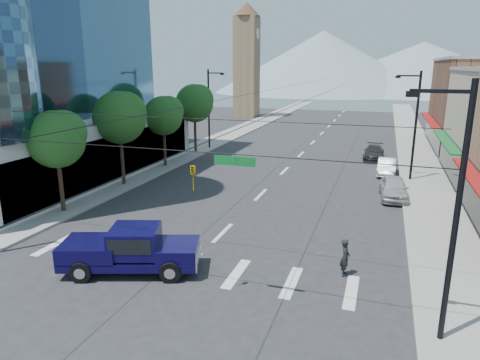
{
  "coord_description": "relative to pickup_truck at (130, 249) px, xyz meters",
  "views": [
    {
      "loc": [
        8.32,
        -15.57,
        9.34
      ],
      "look_at": [
        0.74,
        6.95,
        3.0
      ],
      "focal_mm": 32.0,
      "sensor_mm": 36.0,
      "label": 1
    }
  ],
  "objects": [
    {
      "name": "signal_rig",
      "position": [
        2.58,
        -1.2,
        3.52
      ],
      "size": [
        21.8,
        0.2,
        9.0
      ],
      "color": "black",
      "rests_on": "ground"
    },
    {
      "name": "pickup_truck",
      "position": [
        0.0,
        0.0,
        0.0
      ],
      "size": [
        6.74,
        4.15,
        2.16
      ],
      "rotation": [
        0.0,
        0.0,
        0.33
      ],
      "color": "#0D083D",
      "rests_on": "ground"
    },
    {
      "name": "lamp_pole_nw",
      "position": [
        -8.27,
        29.8,
        3.82
      ],
      "size": [
        2.0,
        0.25,
        9.0
      ],
      "color": "black",
      "rests_on": "ground"
    },
    {
      "name": "lamp_pole_ne",
      "position": [
        13.06,
        21.8,
        3.82
      ],
      "size": [
        2.0,
        0.25,
        9.0
      ],
      "color": "black",
      "rests_on": "ground"
    },
    {
      "name": "sidewalk_right",
      "position": [
        14.39,
        39.8,
        -1.05
      ],
      "size": [
        4.0,
        120.0,
        0.15
      ],
      "primitive_type": "cube",
      "color": "gray",
      "rests_on": "ground"
    },
    {
      "name": "tree_midfar",
      "position": [
        -8.68,
        19.89,
        3.87
      ],
      "size": [
        3.65,
        3.64,
        6.71
      ],
      "color": "black",
      "rests_on": "ground"
    },
    {
      "name": "clock_tower",
      "position": [
        -14.11,
        61.8,
        9.52
      ],
      "size": [
        4.8,
        4.8,
        20.4
      ],
      "color": "#8C6B4C",
      "rests_on": "ground"
    },
    {
      "name": "parked_car_mid",
      "position": [
        11.27,
        23.43,
        -0.41
      ],
      "size": [
        1.59,
        4.35,
        1.43
      ],
      "primitive_type": "imported",
      "rotation": [
        0.0,
        0.0,
        -0.02
      ],
      "color": "silver",
      "rests_on": "ground"
    },
    {
      "name": "ground",
      "position": [
        2.39,
        -0.2,
        -1.13
      ],
      "size": [
        160.0,
        160.0,
        0.0
      ],
      "primitive_type": "plane",
      "color": "#28282B",
      "rests_on": "ground"
    },
    {
      "name": "parked_car_near",
      "position": [
        11.79,
        16.03,
        -0.34
      ],
      "size": [
        2.16,
        4.74,
        1.58
      ],
      "primitive_type": "imported",
      "rotation": [
        0.0,
        0.0,
        0.06
      ],
      "color": "silver",
      "rests_on": "ground"
    },
    {
      "name": "mountain_right",
      "position": [
        22.39,
        159.8,
        7.87
      ],
      "size": [
        90.0,
        90.0,
        18.0
      ],
      "primitive_type": "cone",
      "color": "gray",
      "rests_on": "ground"
    },
    {
      "name": "mountain_left",
      "position": [
        -12.61,
        149.8,
        9.87
      ],
      "size": [
        80.0,
        80.0,
        22.0
      ],
      "primitive_type": "cone",
      "color": "gray",
      "rests_on": "ground"
    },
    {
      "name": "tree_far",
      "position": [
        -8.68,
        26.89,
        4.47
      ],
      "size": [
        4.09,
        4.09,
        7.52
      ],
      "color": "black",
      "rests_on": "ground"
    },
    {
      "name": "pedestrian",
      "position": [
        9.54,
        2.78,
        -0.24
      ],
      "size": [
        0.49,
        0.68,
        1.76
      ],
      "primitive_type": "imported",
      "rotation": [
        0.0,
        0.0,
        1.68
      ],
      "color": "black",
      "rests_on": "ground"
    },
    {
      "name": "tree_near",
      "position": [
        -8.68,
        5.89,
        3.87
      ],
      "size": [
        3.65,
        3.64,
        6.71
      ],
      "color": "black",
      "rests_on": "ground"
    },
    {
      "name": "parked_car_far",
      "position": [
        9.99,
        29.79,
        -0.42
      ],
      "size": [
        2.03,
        4.87,
        1.41
      ],
      "primitive_type": "imported",
      "rotation": [
        0.0,
        0.0,
        -0.01
      ],
      "color": "#29282B",
      "rests_on": "ground"
    },
    {
      "name": "tree_midnear",
      "position": [
        -8.68,
        12.89,
        4.47
      ],
      "size": [
        4.09,
        4.09,
        7.52
      ],
      "color": "black",
      "rests_on": "ground"
    },
    {
      "name": "sidewalk_left",
      "position": [
        -9.61,
        39.8,
        -1.05
      ],
      "size": [
        4.0,
        120.0,
        0.15
      ],
      "primitive_type": "cube",
      "color": "gray",
      "rests_on": "ground"
    }
  ]
}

